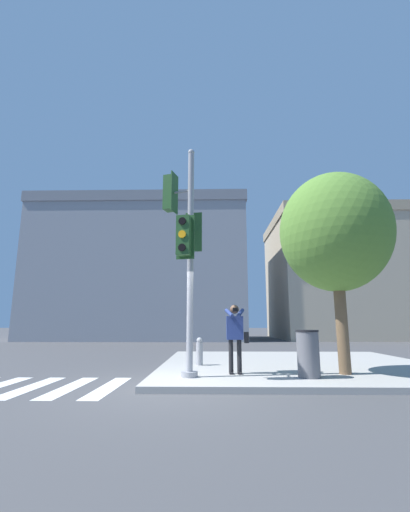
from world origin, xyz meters
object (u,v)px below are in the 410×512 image
object	(u,v)px
fire_hydrant	(200,351)
trash_bin	(308,353)
traffic_signal_pole	(186,237)
street_tree	(335,233)
person_photographer	(235,332)

from	to	relation	value
fire_hydrant	trash_bin	xyz separation A→B (m)	(2.51, -2.18, 0.13)
traffic_signal_pole	street_tree	distance (m)	3.80
street_tree	fire_hydrant	size ratio (longest dim) A/B	6.45
traffic_signal_pole	fire_hydrant	distance (m)	3.57
traffic_signal_pole	trash_bin	xyz separation A→B (m)	(2.77, -0.05, -2.71)
person_photographer	trash_bin	world-z (taller)	person_photographer
street_tree	trash_bin	xyz separation A→B (m)	(-0.99, -0.54, -2.92)
traffic_signal_pole	trash_bin	bearing A→B (deg)	-1.12
fire_hydrant	person_photographer	bearing A→B (deg)	-60.34
street_tree	fire_hydrant	distance (m)	4.93
traffic_signal_pole	fire_hydrant	bearing A→B (deg)	82.87
traffic_signal_pole	person_photographer	bearing A→B (deg)	22.37
person_photographer	street_tree	xyz separation A→B (m)	(2.57, -0.01, 2.47)
fire_hydrant	trash_bin	world-z (taller)	trash_bin
traffic_signal_pole	fire_hydrant	xyz separation A→B (m)	(0.27, 2.13, -2.85)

